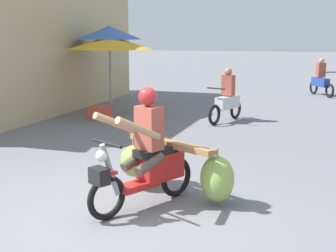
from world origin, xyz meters
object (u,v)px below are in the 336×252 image
object	(u,v)px
motorbike_distant_ahead_left	(321,80)
motorbike_distant_ahead_right	(227,100)
produce_crate	(100,113)
market_umbrella_further_along	(110,43)
motorbike_main_loaded	(161,162)
market_umbrella_near_shop	(109,33)

from	to	relation	value
motorbike_distant_ahead_left	motorbike_distant_ahead_right	size ratio (longest dim) A/B	0.91
produce_crate	motorbike_distant_ahead_left	bearing A→B (deg)	51.43
motorbike_distant_ahead_right	market_umbrella_further_along	size ratio (longest dim) A/B	0.65
motorbike_main_loaded	market_umbrella_further_along	world-z (taller)	market_umbrella_further_along
motorbike_distant_ahead_left	produce_crate	size ratio (longest dim) A/B	2.55
motorbike_main_loaded	produce_crate	bearing A→B (deg)	124.32
motorbike_main_loaded	market_umbrella_near_shop	distance (m)	7.98
motorbike_main_loaded	motorbike_distant_ahead_right	size ratio (longest dim) A/B	1.27
motorbike_main_loaded	market_umbrella_further_along	bearing A→B (deg)	120.78
market_umbrella_further_along	produce_crate	distance (m)	2.07
market_umbrella_near_shop	market_umbrella_further_along	xyz separation A→B (m)	(0.27, -0.53, -0.27)
motorbike_distant_ahead_right	produce_crate	xyz separation A→B (m)	(-3.29, -0.77, -0.39)
motorbike_distant_ahead_left	market_umbrella_further_along	size ratio (longest dim) A/B	0.60
motorbike_main_loaded	market_umbrella_further_along	size ratio (longest dim) A/B	0.83
motorbike_distant_ahead_left	produce_crate	world-z (taller)	motorbike_distant_ahead_left
market_umbrella_further_along	motorbike_distant_ahead_right	bearing A→B (deg)	-3.00
motorbike_distant_ahead_left	motorbike_distant_ahead_right	bearing A→B (deg)	-110.16
market_umbrella_near_shop	market_umbrella_further_along	size ratio (longest dim) A/B	1.04
motorbike_main_loaded	motorbike_distant_ahead_right	distance (m)	6.00
produce_crate	market_umbrella_near_shop	bearing A→B (deg)	104.28
motorbike_main_loaded	motorbike_distant_ahead_right	xyz separation A→B (m)	(-0.28, 5.99, 0.05)
market_umbrella_further_along	motorbike_main_loaded	bearing A→B (deg)	-59.22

